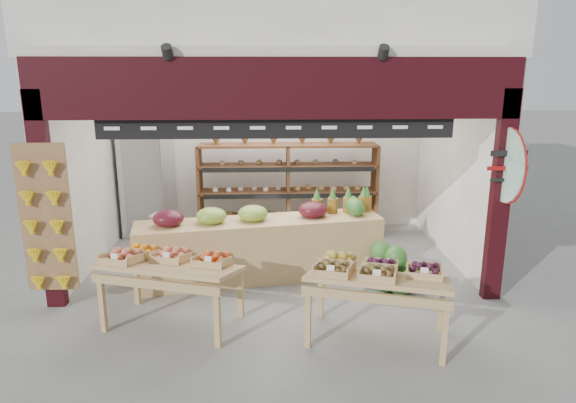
% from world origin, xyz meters
% --- Properties ---
extents(ground, '(60.00, 60.00, 0.00)m').
position_xyz_m(ground, '(0.00, 0.00, 0.00)').
color(ground, slate).
rests_on(ground, ground).
extents(shop_structure, '(6.36, 5.12, 5.40)m').
position_xyz_m(shop_structure, '(0.00, 1.61, 3.92)').
color(shop_structure, white).
rests_on(shop_structure, ground).
extents(banana_board, '(0.60, 0.15, 1.80)m').
position_xyz_m(banana_board, '(-2.73, -1.17, 1.12)').
color(banana_board, '#966B44').
rests_on(banana_board, ground).
extents(gift_sign, '(0.04, 0.93, 0.92)m').
position_xyz_m(gift_sign, '(2.75, -1.15, 1.75)').
color(gift_sign, '#BFF0D2').
rests_on(gift_sign, ground).
extents(back_shelving, '(3.08, 0.51, 1.90)m').
position_xyz_m(back_shelving, '(0.24, 1.59, 1.20)').
color(back_shelving, brown).
rests_on(back_shelving, ground).
extents(refrigerator, '(0.84, 0.84, 1.97)m').
position_xyz_m(refrigerator, '(-2.21, 1.82, 0.98)').
color(refrigerator, silver).
rests_on(refrigerator, ground).
extents(cardboard_stack, '(1.00, 0.72, 0.60)m').
position_xyz_m(cardboard_stack, '(-1.61, 0.93, 0.22)').
color(cardboard_stack, silver).
rests_on(cardboard_stack, ground).
extents(mid_counter, '(3.46, 1.24, 1.07)m').
position_xyz_m(mid_counter, '(-0.23, -0.28, 0.47)').
color(mid_counter, tan).
rests_on(mid_counter, ground).
extents(display_table_left, '(1.67, 1.23, 0.96)m').
position_xyz_m(display_table_left, '(-1.28, -1.53, 0.72)').
color(display_table_left, tan).
rests_on(display_table_left, ground).
extents(display_table_right, '(1.67, 1.23, 0.97)m').
position_xyz_m(display_table_right, '(1.01, -1.99, 0.74)').
color(display_table_right, tan).
rests_on(display_table_right, ground).
extents(watermelon_pile, '(0.79, 0.76, 0.58)m').
position_xyz_m(watermelon_pile, '(1.58, -0.67, 0.21)').
color(watermelon_pile, '#1F4D19').
rests_on(watermelon_pile, ground).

